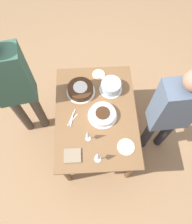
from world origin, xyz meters
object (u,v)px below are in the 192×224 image
cake_center_white (103,114)px  wine_glass_near (88,134)px  person_watching (172,112)px  person_cutting (13,86)px  wine_glass_far (98,156)px  cake_back_decorated (111,86)px  cake_front_chocolate (81,89)px

cake_center_white → wine_glass_near: bearing=-33.1°
cake_center_white → person_watching: (0.10, 0.66, 0.19)m
person_cutting → person_watching: person_cutting is taller
wine_glass_near → person_watching: 0.85m
wine_glass_far → person_cutting: bearing=-131.1°
wine_glass_far → person_watching: person_watching is taller
cake_back_decorated → wine_glass_far: size_ratio=1.26×
wine_glass_near → cake_front_chocolate: bearing=-173.5°
cake_front_chocolate → cake_back_decorated: (-0.02, 0.34, 0.01)m
cake_center_white → wine_glass_far: wine_glass_far is taller
person_watching → cake_front_chocolate: bearing=-28.4°
cake_center_white → person_watching: bearing=81.4°
wine_glass_far → person_watching: 0.83m
cake_front_chocolate → wine_glass_far: (0.78, 0.15, 0.10)m
person_cutting → wine_glass_far: bearing=-50.7°
cake_back_decorated → wine_glass_near: bearing=-25.6°
person_watching → cake_back_decorated: bearing=-41.6°
cake_center_white → cake_back_decorated: size_ratio=1.22×
cake_front_chocolate → person_watching: size_ratio=0.20×
wine_glass_far → cake_back_decorated: bearing=166.6°
wine_glass_near → wine_glass_far: wine_glass_near is taller
cake_front_chocolate → wine_glass_near: size_ratio=1.55×
person_cutting → wine_glass_near: bearing=-43.7°
wine_glass_near → wine_glass_far: 0.24m
cake_center_white → person_cutting: 0.96m
cake_front_chocolate → person_cutting: 0.71m
cake_center_white → cake_back_decorated: bearing=160.9°
wine_glass_near → person_cutting: bearing=-124.1°
cake_front_chocolate → person_cutting: bearing=-83.5°
cake_front_chocolate → person_watching: 1.00m
wine_glass_far → wine_glass_near: bearing=-158.1°
cake_back_decorated → wine_glass_near: (0.58, -0.28, 0.08)m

